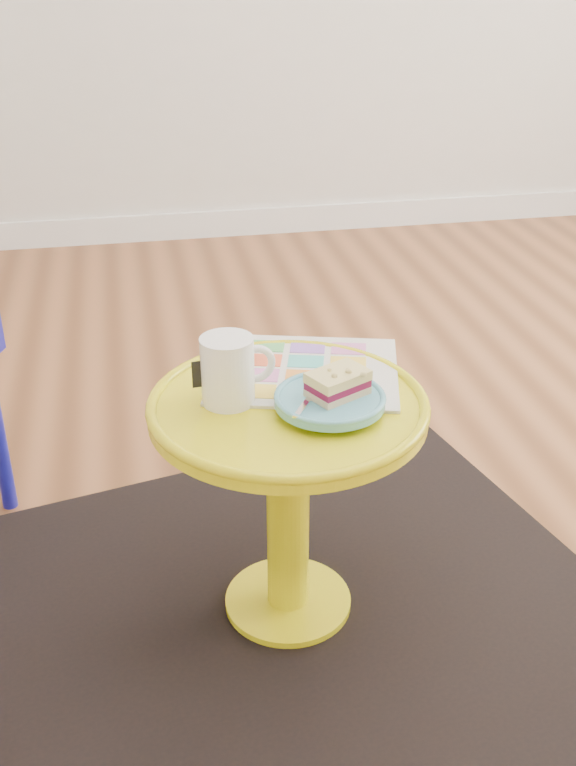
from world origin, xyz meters
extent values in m
plane|color=brown|center=(0.00, 0.00, 0.00)|extent=(4.00, 4.00, 0.00)
cube|color=white|center=(0.00, 1.99, 0.06)|extent=(4.00, 0.02, 0.12)
cube|color=black|center=(-0.65, -0.47, 0.00)|extent=(1.51, 1.36, 0.01)
cylinder|color=yellow|center=(-0.65, -0.47, 0.01)|extent=(0.26, 0.26, 0.02)
cylinder|color=yellow|center=(-0.65, -0.47, 0.24)|extent=(0.08, 0.08, 0.43)
cylinder|color=yellow|center=(-0.65, -0.47, 0.47)|extent=(0.51, 0.51, 0.03)
cube|color=silver|center=(-0.59, -0.36, 0.48)|extent=(0.42, 0.39, 0.01)
cylinder|color=white|center=(-0.75, -0.44, 0.54)|extent=(0.10, 0.10, 0.13)
torus|color=white|center=(-0.70, -0.44, 0.55)|extent=(0.07, 0.02, 0.07)
cylinder|color=#D1B78C|center=(-0.75, -0.44, 0.60)|extent=(0.09, 0.09, 0.01)
cylinder|color=#59A7BC|center=(-0.58, -0.51, 0.49)|extent=(0.08, 0.08, 0.01)
cylinder|color=#59A7BC|center=(-0.58, -0.51, 0.50)|extent=(0.20, 0.20, 0.02)
cube|color=#D3BC8C|center=(-0.57, -0.51, 0.52)|extent=(0.12, 0.11, 0.01)
cube|color=maroon|center=(-0.57, -0.51, 0.53)|extent=(0.12, 0.10, 0.01)
cube|color=#EADB8C|center=(-0.57, -0.51, 0.55)|extent=(0.12, 0.11, 0.02)
cube|color=silver|center=(-0.63, -0.53, 0.51)|extent=(0.07, 0.10, 0.00)
cube|color=silver|center=(-0.59, -0.47, 0.51)|extent=(0.03, 0.04, 0.00)
camera|label=1|loc=(-0.91, -1.79, 1.23)|focal=40.00mm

